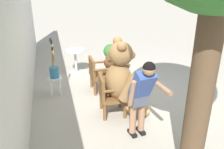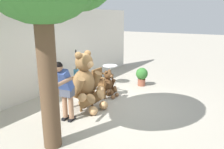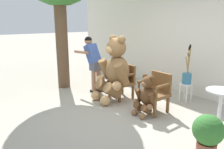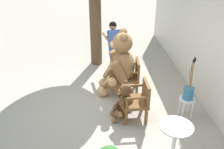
% 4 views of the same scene
% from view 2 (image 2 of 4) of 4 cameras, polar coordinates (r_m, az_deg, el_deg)
% --- Properties ---
extents(ground_plane, '(60.00, 60.00, 0.00)m').
position_cam_2_polar(ground_plane, '(6.43, -0.39, -7.92)').
color(ground_plane, '#A8A091').
extents(back_wall, '(10.00, 0.16, 2.80)m').
position_cam_2_polar(back_wall, '(7.57, -16.08, 5.98)').
color(back_wall, silver).
rests_on(back_wall, ground).
extents(wooden_chair_left, '(0.59, 0.55, 0.86)m').
position_cam_2_polar(wooden_chair_left, '(6.24, -8.61, -4.29)').
color(wooden_chair_left, brown).
rests_on(wooden_chair_left, ground).
extents(wooden_chair_right, '(0.57, 0.53, 0.86)m').
position_cam_2_polar(wooden_chair_right, '(7.08, -2.80, -1.82)').
color(wooden_chair_right, brown).
rests_on(wooden_chair_right, ground).
extents(teddy_bear_large, '(0.97, 0.94, 1.62)m').
position_cam_2_polar(teddy_bear_large, '(5.97, -6.81, -1.78)').
color(teddy_bear_large, olive).
rests_on(teddy_bear_large, ground).
extents(teddy_bear_small, '(0.52, 0.49, 0.87)m').
position_cam_2_polar(teddy_bear_small, '(6.94, -0.82, -2.45)').
color(teddy_bear_small, brown).
rests_on(teddy_bear_small, ground).
extents(person_visitor, '(0.76, 0.56, 1.53)m').
position_cam_2_polar(person_visitor, '(5.25, -12.39, -3.00)').
color(person_visitor, black).
rests_on(person_visitor, ground).
extents(white_stool, '(0.34, 0.34, 0.46)m').
position_cam_2_polar(white_stool, '(7.76, -9.12, -1.32)').
color(white_stool, white).
rests_on(white_stool, ground).
extents(brush_bucket, '(0.22, 0.22, 0.95)m').
position_cam_2_polar(brush_bucket, '(7.69, -9.21, 0.72)').
color(brush_bucket, teal).
rests_on(brush_bucket, white_stool).
extents(round_side_table, '(0.56, 0.56, 0.72)m').
position_cam_2_polar(round_side_table, '(8.29, -0.51, 0.57)').
color(round_side_table, silver).
rests_on(round_side_table, ground).
extents(potted_plant, '(0.44, 0.44, 0.68)m').
position_cam_2_polar(potted_plant, '(8.14, 7.75, -0.20)').
color(potted_plant, brown).
rests_on(potted_plant, ground).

